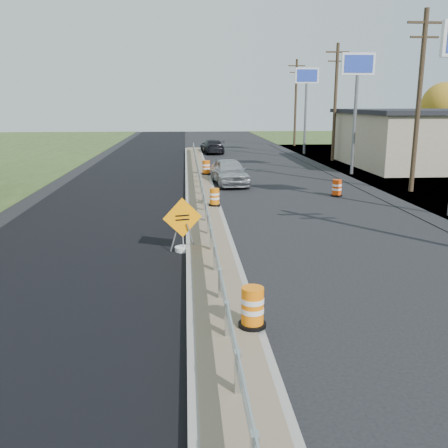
{
  "coord_description": "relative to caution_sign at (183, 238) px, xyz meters",
  "views": [
    {
      "loc": [
        -0.76,
        -17.08,
        4.71
      ],
      "look_at": [
        0.38,
        -2.22,
        1.1
      ],
      "focal_mm": 40.0,
      "sensor_mm": 36.0,
      "label": 1
    }
  ],
  "objects": [
    {
      "name": "pylon_sign_mid",
      "position": [
        11.4,
        17.39,
        6.02
      ],
      "size": [
        2.2,
        0.3,
        7.9
      ],
      "color": "slate",
      "rests_on": "ground"
    },
    {
      "name": "guardrail",
      "position": [
        0.9,
        10.39,
        0.27
      ],
      "size": [
        0.1,
        46.15,
        0.72
      ],
      "color": "silver",
      "rests_on": "median"
    },
    {
      "name": "median",
      "position": [
        0.9,
        9.39,
        -0.34
      ],
      "size": [
        1.6,
        55.0,
        0.23
      ],
      "color": "gray",
      "rests_on": "ground"
    },
    {
      "name": "barrel_median_mid",
      "position": [
        1.4,
        6.3,
        0.15
      ],
      "size": [
        0.53,
        0.53,
        0.78
      ],
      "color": "black",
      "rests_on": "median"
    },
    {
      "name": "utility_pole_smid",
      "position": [
        12.4,
        10.39,
        4.48
      ],
      "size": [
        1.9,
        0.26,
        9.4
      ],
      "color": "#473523",
      "rests_on": "ground"
    },
    {
      "name": "barrel_median_near",
      "position": [
        1.45,
        -6.26,
        0.18
      ],
      "size": [
        0.58,
        0.58,
        0.85
      ],
      "color": "black",
      "rests_on": "median"
    },
    {
      "name": "utility_pole_north",
      "position": [
        12.4,
        40.39,
        4.48
      ],
      "size": [
        1.9,
        0.26,
        9.4
      ],
      "color": "#473523",
      "rests_on": "ground"
    },
    {
      "name": "barrel_median_far",
      "position": [
        1.45,
        16.52,
        0.21
      ],
      "size": [
        0.61,
        0.61,
        0.89
      ],
      "color": "black",
      "rests_on": "median"
    },
    {
      "name": "caution_sign",
      "position": [
        0.0,
        0.0,
        0.0
      ],
      "size": [
        1.26,
        0.54,
        1.78
      ],
      "rotation": [
        0.0,
        0.0,
        0.26
      ],
      "color": "white",
      "rests_on": "ground"
    },
    {
      "name": "tree_far_yellow",
      "position": [
        26.9,
        35.39,
        4.08
      ],
      "size": [
        4.62,
        4.62,
        6.86
      ],
      "color": "#473523",
      "rests_on": "ground"
    },
    {
      "name": "car_silver",
      "position": [
        2.7,
        13.58,
        0.32
      ],
      "size": [
        2.3,
        4.7,
        1.54
      ],
      "primitive_type": "imported",
      "rotation": [
        0.0,
        0.0,
        0.11
      ],
      "color": "#B2B2B7",
      "rests_on": "ground"
    },
    {
      "name": "pylon_sign_north",
      "position": [
        11.4,
        31.39,
        6.02
      ],
      "size": [
        2.2,
        0.3,
        7.9
      ],
      "color": "slate",
      "rests_on": "ground"
    },
    {
      "name": "utility_pole_nmid",
      "position": [
        12.4,
        25.39,
        4.48
      ],
      "size": [
        1.9,
        0.26,
        9.4
      ],
      "color": "#473523",
      "rests_on": "ground"
    },
    {
      "name": "car_dark_far",
      "position": [
        2.71,
        32.78,
        0.21
      ],
      "size": [
        2.32,
        4.76,
        1.33
      ],
      "primitive_type": "imported",
      "rotation": [
        0.0,
        0.0,
        3.24
      ],
      "color": "black",
      "rests_on": "ground"
    },
    {
      "name": "ground",
      "position": [
        0.9,
        1.39,
        -0.45
      ],
      "size": [
        140.0,
        140.0,
        0.0
      ],
      "primitive_type": "plane",
      "color": "black",
      "rests_on": "ground"
    },
    {
      "name": "milled_overlay",
      "position": [
        -3.5,
        11.39,
        -0.45
      ],
      "size": [
        7.2,
        120.0,
        0.01
      ],
      "primitive_type": "cube",
      "color": "black",
      "rests_on": "ground"
    },
    {
      "name": "barrel_shoulder_near",
      "position": [
        7.95,
        9.41,
        -0.04
      ],
      "size": [
        0.59,
        0.59,
        0.86
      ],
      "color": "black",
      "rests_on": "ground"
    }
  ]
}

